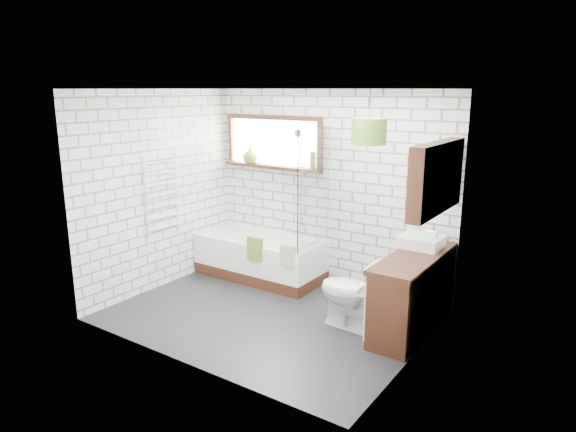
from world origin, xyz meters
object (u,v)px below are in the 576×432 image
Objects in this scene: toilet at (354,292)px; pendant at (369,131)px; basin at (421,242)px; bathtub at (260,257)px; vanity at (413,293)px.

pendant is at bearing 80.65° from toilet.
pendant is (0.11, -0.02, 1.70)m from toilet.
toilet is (-0.47, -0.63, -0.48)m from basin.
basin reaches higher than bathtub.
vanity is 4.21× the size of pendant.
basin is 0.54× the size of toilet.
bathtub is at bearing 179.24° from basin.
vanity is at bearing 123.27° from toilet.
toilet is (-0.53, -0.32, -0.01)m from vanity.
basin reaches higher than toilet.
pendant reaches higher than bathtub.
basin reaches higher than vanity.
basin is (2.23, -0.03, 0.61)m from bathtub.
pendant is (-0.42, -0.34, 1.69)m from vanity.
pendant is at bearing -20.12° from bathtub.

